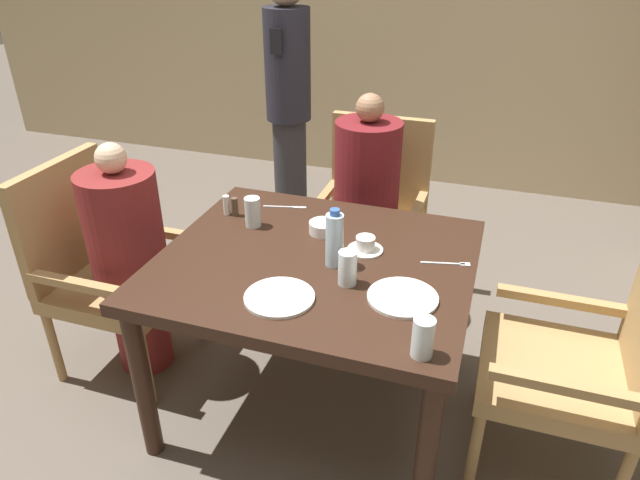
{
  "coord_description": "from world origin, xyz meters",
  "views": [
    {
      "loc": [
        0.6,
        -1.74,
        1.82
      ],
      "look_at": [
        0.0,
        0.05,
        0.78
      ],
      "focal_mm": 32.0,
      "sensor_mm": 36.0,
      "label": 1
    }
  ],
  "objects_px": {
    "glass_tall_near": "(253,212)",
    "standing_host": "(288,101)",
    "teacup_with_saucer": "(365,245)",
    "glass_tall_mid": "(423,338)",
    "plate_main_right": "(403,297)",
    "diner_in_far_chair": "(366,206)",
    "diner_in_left_chair": "(130,260)",
    "chair_left_side": "(102,263)",
    "water_bottle": "(334,239)",
    "chair_right_side": "(589,358)",
    "plate_main_left": "(279,297)",
    "bowl_small": "(323,227)",
    "glass_tall_far": "(348,268)",
    "chair_far_side": "(372,208)"
  },
  "relations": [
    {
      "from": "diner_in_left_chair",
      "to": "standing_host",
      "type": "distance_m",
      "value": 1.54
    },
    {
      "from": "chair_far_side",
      "to": "glass_tall_far",
      "type": "height_order",
      "value": "chair_far_side"
    },
    {
      "from": "plate_main_right",
      "to": "water_bottle",
      "type": "bearing_deg",
      "value": 153.47
    },
    {
      "from": "glass_tall_near",
      "to": "glass_tall_mid",
      "type": "relative_size",
      "value": 1.0
    },
    {
      "from": "water_bottle",
      "to": "diner_in_left_chair",
      "type": "bearing_deg",
      "value": 178.69
    },
    {
      "from": "water_bottle",
      "to": "chair_far_side",
      "type": "bearing_deg",
      "value": 94.76
    },
    {
      "from": "chair_right_side",
      "to": "water_bottle",
      "type": "distance_m",
      "value": 0.97
    },
    {
      "from": "chair_left_side",
      "to": "diner_in_far_chair",
      "type": "xyz_separation_m",
      "value": [
        1.0,
        0.78,
        0.08
      ]
    },
    {
      "from": "plate_main_left",
      "to": "water_bottle",
      "type": "xyz_separation_m",
      "value": [
        0.11,
        0.27,
        0.1
      ]
    },
    {
      "from": "plate_main_right",
      "to": "bowl_small",
      "type": "relative_size",
      "value": 2.08
    },
    {
      "from": "diner_in_far_chair",
      "to": "bowl_small",
      "type": "height_order",
      "value": "diner_in_far_chair"
    },
    {
      "from": "plate_main_right",
      "to": "teacup_with_saucer",
      "type": "distance_m",
      "value": 0.34
    },
    {
      "from": "standing_host",
      "to": "plate_main_left",
      "type": "height_order",
      "value": "standing_host"
    },
    {
      "from": "plate_main_left",
      "to": "glass_tall_near",
      "type": "bearing_deg",
      "value": 123.29
    },
    {
      "from": "chair_right_side",
      "to": "teacup_with_saucer",
      "type": "bearing_deg",
      "value": 172.39
    },
    {
      "from": "diner_in_left_chair",
      "to": "chair_right_side",
      "type": "bearing_deg",
      "value": -0.0
    },
    {
      "from": "chair_left_side",
      "to": "glass_tall_far",
      "type": "relative_size",
      "value": 7.69
    },
    {
      "from": "glass_tall_far",
      "to": "diner_in_far_chair",
      "type": "bearing_deg",
      "value": 100.01
    },
    {
      "from": "plate_main_left",
      "to": "chair_right_side",
      "type": "bearing_deg",
      "value": 15.9
    },
    {
      "from": "standing_host",
      "to": "teacup_with_saucer",
      "type": "bearing_deg",
      "value": -58.54
    },
    {
      "from": "bowl_small",
      "to": "diner_in_left_chair",
      "type": "bearing_deg",
      "value": -166.12
    },
    {
      "from": "chair_left_side",
      "to": "plate_main_left",
      "type": "height_order",
      "value": "chair_left_side"
    },
    {
      "from": "chair_far_side",
      "to": "teacup_with_saucer",
      "type": "bearing_deg",
      "value": -78.71
    },
    {
      "from": "teacup_with_saucer",
      "to": "water_bottle",
      "type": "xyz_separation_m",
      "value": [
        -0.08,
        -0.13,
        0.08
      ]
    },
    {
      "from": "glass_tall_near",
      "to": "standing_host",
      "type": "bearing_deg",
      "value": 104.96
    },
    {
      "from": "teacup_with_saucer",
      "to": "bowl_small",
      "type": "distance_m",
      "value": 0.22
    },
    {
      "from": "chair_left_side",
      "to": "glass_tall_mid",
      "type": "bearing_deg",
      "value": -16.19
    },
    {
      "from": "diner_in_far_chair",
      "to": "bowl_small",
      "type": "relative_size",
      "value": 10.08
    },
    {
      "from": "chair_far_side",
      "to": "teacup_with_saucer",
      "type": "height_order",
      "value": "chair_far_side"
    },
    {
      "from": "teacup_with_saucer",
      "to": "bowl_small",
      "type": "height_order",
      "value": "teacup_with_saucer"
    },
    {
      "from": "teacup_with_saucer",
      "to": "glass_tall_mid",
      "type": "distance_m",
      "value": 0.62
    },
    {
      "from": "diner_in_far_chair",
      "to": "chair_right_side",
      "type": "xyz_separation_m",
      "value": [
        1.0,
        -0.78,
        -0.08
      ]
    },
    {
      "from": "diner_in_far_chair",
      "to": "teacup_with_saucer",
      "type": "relative_size",
      "value": 8.38
    },
    {
      "from": "chair_left_side",
      "to": "diner_in_left_chair",
      "type": "xyz_separation_m",
      "value": [
        0.15,
        0.0,
        0.04
      ]
    },
    {
      "from": "plate_main_right",
      "to": "chair_left_side",
      "type": "bearing_deg",
      "value": 173.18
    },
    {
      "from": "chair_left_side",
      "to": "diner_in_far_chair",
      "type": "bearing_deg",
      "value": 37.86
    },
    {
      "from": "diner_in_far_chair",
      "to": "diner_in_left_chair",
      "type": "bearing_deg",
      "value": -137.54
    },
    {
      "from": "diner_in_left_chair",
      "to": "glass_tall_far",
      "type": "distance_m",
      "value": 1.04
    },
    {
      "from": "diner_in_left_chair",
      "to": "glass_tall_near",
      "type": "bearing_deg",
      "value": 18.02
    },
    {
      "from": "water_bottle",
      "to": "glass_tall_near",
      "type": "height_order",
      "value": "water_bottle"
    },
    {
      "from": "chair_left_side",
      "to": "glass_tall_mid",
      "type": "relative_size",
      "value": 7.69
    },
    {
      "from": "diner_in_far_chair",
      "to": "glass_tall_far",
      "type": "bearing_deg",
      "value": -79.99
    },
    {
      "from": "diner_in_far_chair",
      "to": "glass_tall_mid",
      "type": "xyz_separation_m",
      "value": [
        0.47,
        -1.2,
        0.2
      ]
    },
    {
      "from": "chair_left_side",
      "to": "diner_in_far_chair",
      "type": "distance_m",
      "value": 1.27
    },
    {
      "from": "chair_right_side",
      "to": "water_bottle",
      "type": "height_order",
      "value": "chair_right_side"
    },
    {
      "from": "diner_in_left_chair",
      "to": "plate_main_left",
      "type": "height_order",
      "value": "diner_in_left_chair"
    },
    {
      "from": "bowl_small",
      "to": "glass_tall_far",
      "type": "relative_size",
      "value": 0.92
    },
    {
      "from": "teacup_with_saucer",
      "to": "glass_tall_near",
      "type": "height_order",
      "value": "glass_tall_near"
    },
    {
      "from": "teacup_with_saucer",
      "to": "diner_in_far_chair",
      "type": "bearing_deg",
      "value": 103.75
    },
    {
      "from": "chair_left_side",
      "to": "chair_right_side",
      "type": "height_order",
      "value": "same"
    }
  ]
}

